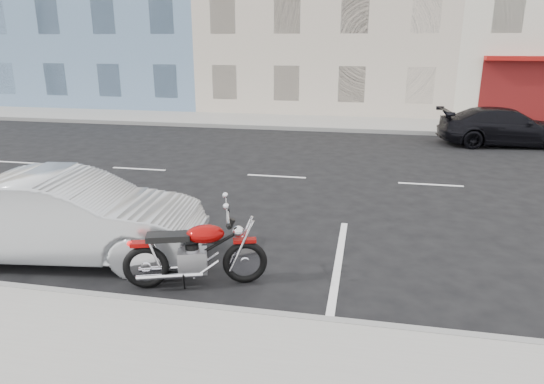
{
  "coord_description": "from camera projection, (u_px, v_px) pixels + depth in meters",
  "views": [
    {
      "loc": [
        0.35,
        -12.38,
        3.51
      ],
      "look_at": [
        -1.34,
        -3.91,
        0.8
      ],
      "focal_mm": 32.0,
      "sensor_mm": 36.0,
      "label": 1
    }
  ],
  "objects": [
    {
      "name": "ground",
      "position": [
        351.0,
        180.0,
        12.7
      ],
      "size": [
        120.0,
        120.0,
        0.0
      ],
      "primitive_type": "plane",
      "color": "black",
      "rests_on": "ground"
    },
    {
      "name": "sidewalk_far",
      "position": [
        247.0,
        120.0,
        21.76
      ],
      "size": [
        80.0,
        3.4,
        0.15
      ],
      "primitive_type": "cube",
      "color": "gray",
      "rests_on": "ground"
    },
    {
      "name": "curb_far",
      "position": [
        237.0,
        127.0,
        20.17
      ],
      "size": [
        80.0,
        0.12,
        0.16
      ],
      "primitive_type": "cube",
      "color": "gray",
      "rests_on": "ground"
    },
    {
      "name": "motorcycle",
      "position": [
        247.0,
        253.0,
        7.21
      ],
      "size": [
        2.06,
        0.92,
        1.07
      ],
      "rotation": [
        0.0,
        0.0,
        0.31
      ],
      "color": "black",
      "rests_on": "ground"
    },
    {
      "name": "sedan_silver",
      "position": [
        68.0,
        216.0,
        8.0
      ],
      "size": [
        4.59,
        2.11,
        1.46
      ],
      "primitive_type": "imported",
      "rotation": [
        0.0,
        0.0,
        1.7
      ],
      "color": "#B8BCC0",
      "rests_on": "ground"
    },
    {
      "name": "car_far",
      "position": [
        505.0,
        127.0,
        16.79
      ],
      "size": [
        4.63,
        2.27,
        1.3
      ],
      "primitive_type": "imported",
      "rotation": [
        0.0,
        0.0,
        1.67
      ],
      "color": "black",
      "rests_on": "ground"
    }
  ]
}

